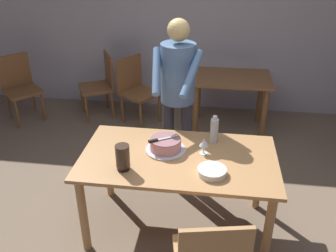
# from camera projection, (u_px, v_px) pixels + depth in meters

# --- Properties ---
(ground_plane) EXTENTS (14.00, 14.00, 0.00)m
(ground_plane) POSITION_uv_depth(u_px,v_px,m) (177.00, 225.00, 3.31)
(ground_plane) COLOR #7A6651
(back_wall) EXTENTS (10.00, 0.12, 2.70)m
(back_wall) POSITION_uv_depth(u_px,v_px,m) (200.00, 16.00, 4.98)
(back_wall) COLOR #ADA8B2
(back_wall) RESTS_ON ground_plane
(main_dining_table) EXTENTS (1.60, 0.88, 0.75)m
(main_dining_table) POSITION_uv_depth(u_px,v_px,m) (178.00, 167.00, 3.01)
(main_dining_table) COLOR tan
(main_dining_table) RESTS_ON ground_plane
(cake_on_platter) EXTENTS (0.34, 0.34, 0.11)m
(cake_on_platter) POSITION_uv_depth(u_px,v_px,m) (166.00, 145.00, 3.02)
(cake_on_platter) COLOR silver
(cake_on_platter) RESTS_ON main_dining_table
(cake_knife) EXTENTS (0.24, 0.16, 0.02)m
(cake_knife) POSITION_uv_depth(u_px,v_px,m) (157.00, 140.00, 2.96)
(cake_knife) COLOR silver
(cake_knife) RESTS_ON cake_on_platter
(plate_stack) EXTENTS (0.22, 0.22, 0.05)m
(plate_stack) POSITION_uv_depth(u_px,v_px,m) (212.00, 171.00, 2.73)
(plate_stack) COLOR white
(plate_stack) RESTS_ON main_dining_table
(wine_glass_near) EXTENTS (0.08, 0.08, 0.14)m
(wine_glass_near) POSITION_uv_depth(u_px,v_px,m) (204.00, 143.00, 2.95)
(wine_glass_near) COLOR silver
(wine_glass_near) RESTS_ON main_dining_table
(water_bottle) EXTENTS (0.07, 0.07, 0.25)m
(water_bottle) POSITION_uv_depth(u_px,v_px,m) (214.00, 130.00, 3.11)
(water_bottle) COLOR silver
(water_bottle) RESTS_ON main_dining_table
(hurricane_lamp) EXTENTS (0.11, 0.11, 0.21)m
(hurricane_lamp) POSITION_uv_depth(u_px,v_px,m) (123.00, 157.00, 2.75)
(hurricane_lamp) COLOR black
(hurricane_lamp) RESTS_ON main_dining_table
(person_cutting_cake) EXTENTS (0.47, 0.56, 1.72)m
(person_cutting_cake) POSITION_uv_depth(u_px,v_px,m) (178.00, 89.00, 3.38)
(person_cutting_cake) COLOR #2D2D38
(person_cutting_cake) RESTS_ON ground_plane
(background_table) EXTENTS (1.00, 0.70, 0.74)m
(background_table) POSITION_uv_depth(u_px,v_px,m) (231.00, 89.00, 4.68)
(background_table) COLOR brown
(background_table) RESTS_ON ground_plane
(background_chair_0) EXTENTS (0.61, 0.61, 0.90)m
(background_chair_0) POSITION_uv_depth(u_px,v_px,m) (136.00, 88.00, 4.93)
(background_chair_0) COLOR brown
(background_chair_0) RESTS_ON ground_plane
(background_chair_2) EXTENTS (0.60, 0.60, 0.90)m
(background_chair_2) POSITION_uv_depth(u_px,v_px,m) (101.00, 83.00, 5.10)
(background_chair_2) COLOR brown
(background_chair_2) RESTS_ON ground_plane
(background_chair_3) EXTENTS (0.62, 0.62, 0.90)m
(background_chair_3) POSITION_uv_depth(u_px,v_px,m) (20.00, 86.00, 5.01)
(background_chair_3) COLOR brown
(background_chair_3) RESTS_ON ground_plane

